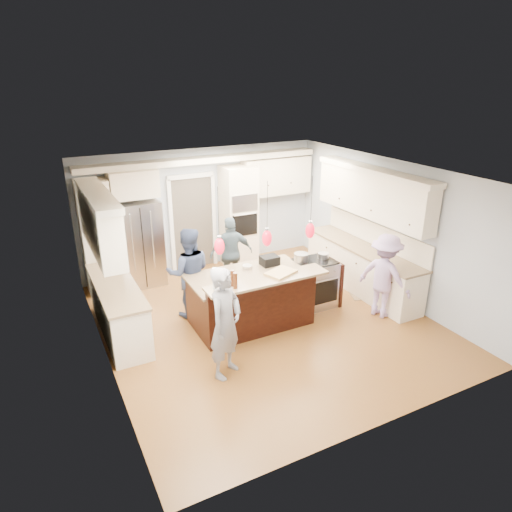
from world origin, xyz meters
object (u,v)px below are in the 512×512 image
(island_range, at_px, (315,283))
(person_far_left, at_px, (189,273))
(refrigerator, at_px, (139,243))
(kitchen_island, at_px, (251,298))
(person_bar_end, at_px, (225,323))

(island_range, height_order, person_far_left, person_far_left)
(refrigerator, bearing_deg, kitchen_island, -63.08)
(kitchen_island, height_order, person_far_left, person_far_left)
(person_far_left, bearing_deg, refrigerator, -59.57)
(person_far_left, bearing_deg, person_bar_end, 102.39)
(island_range, xyz_separation_m, person_bar_end, (-2.39, -1.24, 0.40))
(refrigerator, xyz_separation_m, person_far_left, (0.45, -1.79, -0.06))
(refrigerator, height_order, person_far_left, refrigerator)
(person_far_left, bearing_deg, island_range, 179.07)
(island_range, bearing_deg, person_bar_end, -152.64)
(refrigerator, distance_m, island_range, 3.71)
(refrigerator, bearing_deg, person_bar_end, -85.15)
(person_bar_end, relative_size, person_far_left, 1.01)
(person_bar_end, bearing_deg, refrigerator, 60.73)
(refrigerator, height_order, kitchen_island, refrigerator)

